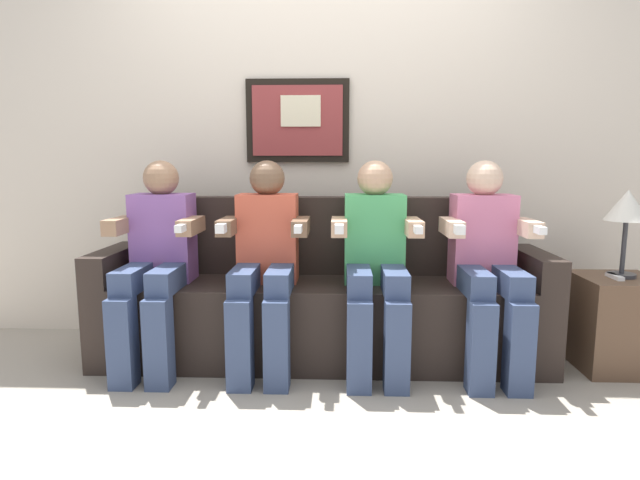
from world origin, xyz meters
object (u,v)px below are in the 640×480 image
at_px(table_lamp, 627,209).
at_px(side_table_right, 616,323).
at_px(person_leftmost, 157,256).
at_px(person_rightmost, 487,259).
at_px(couch, 321,303).
at_px(person_right_center, 375,258).
at_px(person_left_center, 265,257).
at_px(spare_remote_on_table, 615,277).

bearing_deg(table_lamp, side_table_right, -145.90).
relative_size(person_leftmost, person_rightmost, 1.00).
height_order(couch, person_right_center, person_right_center).
height_order(couch, person_leftmost, person_leftmost).
bearing_deg(person_right_center, person_left_center, 180.00).
xyz_separation_m(couch, table_lamp, (1.59, -0.10, 0.55)).
relative_size(person_right_center, side_table_right, 2.22).
bearing_deg(spare_remote_on_table, side_table_right, 36.08).
relative_size(person_leftmost, spare_remote_on_table, 8.54).
distance_m(side_table_right, table_lamp, 0.61).
relative_size(person_left_center, person_rightmost, 1.00).
xyz_separation_m(person_left_center, person_rightmost, (1.16, 0.00, 0.00)).
bearing_deg(person_rightmost, couch, 168.99).
xyz_separation_m(side_table_right, table_lamp, (0.01, 0.01, 0.61)).
bearing_deg(person_leftmost, couch, 10.99).
xyz_separation_m(person_rightmost, spare_remote_on_table, (0.67, 0.03, -0.10)).
relative_size(person_left_center, side_table_right, 2.22).
bearing_deg(person_left_center, person_leftmost, 179.95).
bearing_deg(person_rightmost, side_table_right, 4.93).
bearing_deg(person_left_center, side_table_right, 1.88).
bearing_deg(couch, spare_remote_on_table, -5.13).
bearing_deg(person_right_center, couch, 149.72).
distance_m(person_leftmost, table_lamp, 2.47).
relative_size(person_leftmost, person_right_center, 1.00).
relative_size(side_table_right, spare_remote_on_table, 3.85).
bearing_deg(person_right_center, table_lamp, 3.04).
xyz_separation_m(person_leftmost, person_left_center, (0.58, -0.00, 0.00)).
distance_m(person_leftmost, side_table_right, 2.48).
relative_size(person_leftmost, side_table_right, 2.22).
relative_size(person_right_center, table_lamp, 2.41).
height_order(person_leftmost, table_lamp, person_leftmost).
relative_size(couch, side_table_right, 4.92).
xyz_separation_m(person_leftmost, table_lamp, (2.46, 0.07, 0.25)).
xyz_separation_m(person_right_center, side_table_right, (1.29, 0.06, -0.36)).
distance_m(person_leftmost, spare_remote_on_table, 2.41).
bearing_deg(person_left_center, couch, 30.26).
bearing_deg(side_table_right, table_lamp, 34.10).
bearing_deg(person_left_center, table_lamp, 2.10).
distance_m(person_left_center, side_table_right, 1.91).
bearing_deg(table_lamp, couch, 176.41).
height_order(side_table_right, table_lamp, table_lamp).
xyz_separation_m(person_leftmost, person_right_center, (1.16, -0.00, 0.00)).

